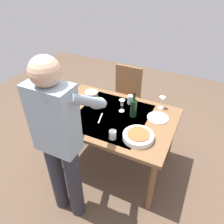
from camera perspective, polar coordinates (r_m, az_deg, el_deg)
name	(u,v)px	position (r m, az deg, el deg)	size (l,w,h in m)	color
ground_plane	(112,162)	(2.95, 0.00, -12.76)	(6.00, 6.00, 0.00)	brown
dining_table	(112,121)	(2.48, 0.00, -2.41)	(1.38, 0.95, 0.75)	brown
chair_near	(125,93)	(3.28, 3.51, 4.86)	(0.40, 0.40, 0.91)	#523019
person_server	(59,139)	(1.88, -13.50, -6.77)	(0.42, 0.61, 1.69)	#2D2D38
wine_bottle	(134,108)	(2.38, 5.61, 1.14)	(0.07, 0.07, 0.30)	black
wine_glass_left	(162,100)	(2.56, 12.81, 2.95)	(0.07, 0.07, 0.15)	white
wine_glass_right	(122,103)	(2.45, 2.59, 2.22)	(0.07, 0.07, 0.15)	white
water_cup_near_left	(113,135)	(2.12, 0.14, -5.91)	(0.07, 0.07, 0.09)	silver
water_cup_near_right	(75,123)	(2.29, -9.49, -2.80)	(0.07, 0.07, 0.10)	silver
water_cup_far_left	(130,100)	(2.62, 4.74, 3.20)	(0.07, 0.07, 0.11)	silver
serving_bowl_pasta	(138,136)	(2.14, 6.81, -6.24)	(0.30, 0.30, 0.07)	white
side_bowl_salad	(97,102)	(2.60, -3.84, 2.48)	(0.18, 0.18, 0.07)	white
side_bowl_bread	(91,93)	(2.79, -5.35, 4.85)	(0.16, 0.16, 0.07)	white
dinner_plate_near	(158,118)	(2.45, 11.76, -1.49)	(0.23, 0.23, 0.01)	white
dinner_plate_far	(61,116)	(2.49, -13.00, -0.98)	(0.23, 0.23, 0.01)	white
table_knife	(77,103)	(2.67, -9.02, 2.20)	(0.01, 0.20, 0.01)	silver
table_fork	(100,118)	(2.40, -3.04, -1.61)	(0.01, 0.18, 0.01)	silver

